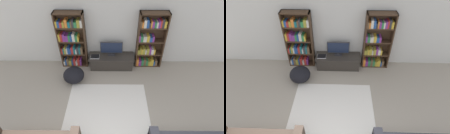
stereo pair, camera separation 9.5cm
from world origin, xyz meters
The scene contains 8 objects.
wall_back centered at (0.00, 4.23, 1.30)m, with size 8.80×0.06×2.60m.
bookshelf_left centered at (-1.30, 4.05, 0.92)m, with size 0.86×0.30×1.89m.
bookshelf_right centered at (1.17, 4.05, 0.91)m, with size 0.86×0.30×1.89m.
tv_stand centered at (-0.04, 3.90, 0.22)m, with size 1.47×0.53×0.44m.
television centered at (-0.04, 3.98, 0.70)m, with size 0.72×0.16×0.49m.
laptop centered at (-0.57, 3.86, 0.46)m, with size 0.29×0.23×0.03m.
area_rug centered at (-0.13, 2.18, 0.01)m, with size 2.18×1.70×0.02m.
beanbag_ottoman centered at (-1.18, 3.20, 0.24)m, with size 0.63×0.63×0.47m, color black.
Camera 1 is at (0.02, -0.71, 3.86)m, focal length 28.00 mm.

